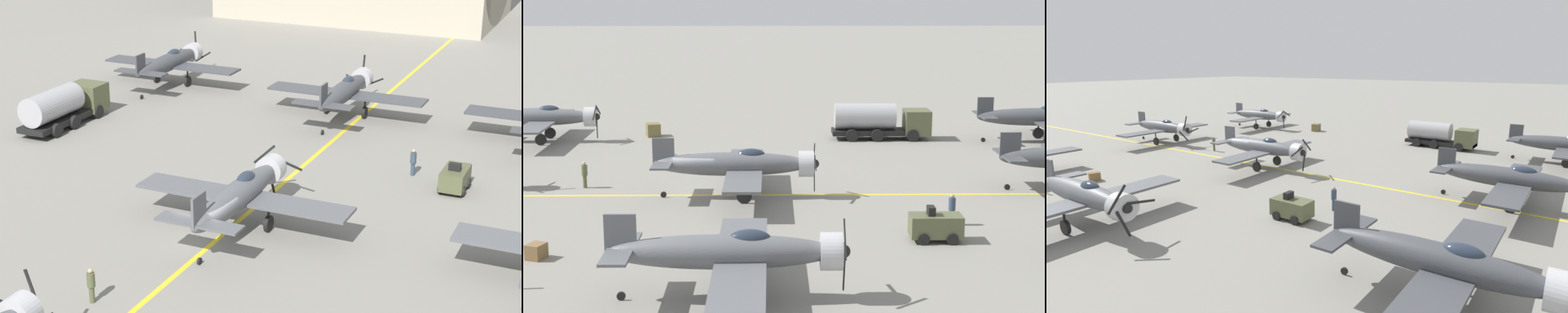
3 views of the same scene
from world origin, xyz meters
TOP-DOWN VIEW (x-y plane):
  - ground_plane at (0.00, 0.00)m, footprint 400.00×400.00m
  - taxiway_stripe at (0.00, 0.00)m, footprint 0.30×160.00m
  - airplane_mid_right at (17.71, 3.04)m, footprint 12.00×9.98m
  - airplane_far_left at (-17.49, 26.37)m, footprint 12.00×9.98m
  - airplane_near_left at (-18.09, -13.98)m, footprint 12.00×9.98m
  - airplane_mid_center at (0.52, 2.70)m, footprint 12.00×9.98m
  - fuel_tanker at (-18.91, 13.69)m, footprint 2.67×8.00m
  - tow_tractor at (9.67, 12.87)m, footprint 1.57×2.60m
  - ground_crew_walking at (-2.08, -7.12)m, footprint 0.37×0.37m
  - ground_crew_inspecting at (6.76, 14.28)m, footprint 0.37×0.37m
  - supply_crate_by_tanker at (-20.56, -5.26)m, footprint 1.56×1.41m
  - supply_crate_mid_lane at (12.24, -6.41)m, footprint 1.08×1.00m

SIDE VIEW (x-z plane):
  - ground_plane at x=0.00m, z-range 0.00..0.00m
  - taxiway_stripe at x=0.00m, z-range 0.00..0.01m
  - supply_crate_mid_lane at x=12.24m, z-range 0.00..0.74m
  - supply_crate_by_tanker at x=-20.56m, z-range 0.00..1.08m
  - tow_tractor at x=9.67m, z-range -0.11..1.69m
  - ground_crew_walking at x=-2.08m, z-range 0.08..1.76m
  - ground_crew_inspecting at x=6.76m, z-range 0.08..1.79m
  - fuel_tanker at x=-18.91m, z-range 0.02..3.00m
  - airplane_far_left at x=-17.49m, z-range 0.11..3.91m
  - airplane_near_left at x=-18.09m, z-range 0.19..3.84m
  - airplane_mid_center at x=0.52m, z-range 0.19..3.84m
  - airplane_mid_right at x=17.71m, z-range 0.19..3.84m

